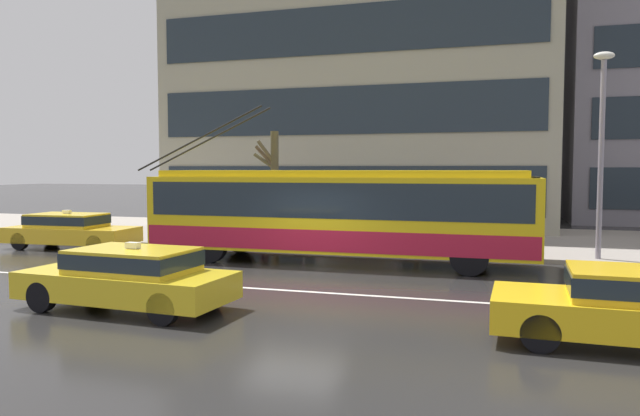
{
  "coord_description": "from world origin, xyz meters",
  "views": [
    {
      "loc": [
        5.09,
        -14.29,
        2.89
      ],
      "look_at": [
        -0.34,
        3.52,
        1.65
      ],
      "focal_mm": 33.32,
      "sensor_mm": 36.0,
      "label": 1
    }
  ],
  "objects_px": {
    "bus_shelter": "(354,192)",
    "street_lamp": "(602,136)",
    "pedestrian_at_shelter": "(417,220)",
    "pedestrian_approaching_curb": "(266,203)",
    "taxi_queued_behind_bus": "(70,229)",
    "taxi_oncoming_near": "(129,276)",
    "street_tree_bare": "(274,183)",
    "trolleybus": "(338,212)"
  },
  "relations": [
    {
      "from": "bus_shelter",
      "to": "street_lamp",
      "type": "xyz_separation_m",
      "value": [
        8.01,
        -1.42,
        1.83
      ]
    },
    {
      "from": "trolleybus",
      "to": "taxi_oncoming_near",
      "type": "xyz_separation_m",
      "value": [
        -2.51,
        -7.12,
        -0.87
      ]
    },
    {
      "from": "pedestrian_at_shelter",
      "to": "street_lamp",
      "type": "xyz_separation_m",
      "value": [
        5.63,
        -0.84,
        2.75
      ]
    },
    {
      "from": "pedestrian_at_shelter",
      "to": "pedestrian_approaching_curb",
      "type": "relative_size",
      "value": 0.86
    },
    {
      "from": "taxi_queued_behind_bus",
      "to": "street_tree_bare",
      "type": "bearing_deg",
      "value": 22.92
    },
    {
      "from": "taxi_queued_behind_bus",
      "to": "street_lamp",
      "type": "xyz_separation_m",
      "value": [
        17.81,
        1.87,
        3.16
      ]
    },
    {
      "from": "pedestrian_at_shelter",
      "to": "bus_shelter",
      "type": "bearing_deg",
      "value": 166.11
    },
    {
      "from": "bus_shelter",
      "to": "street_lamp",
      "type": "bearing_deg",
      "value": -10.09
    },
    {
      "from": "taxi_oncoming_near",
      "to": "street_lamp",
      "type": "bearing_deg",
      "value": 42.61
    },
    {
      "from": "taxi_queued_behind_bus",
      "to": "pedestrian_at_shelter",
      "type": "height_order",
      "value": "pedestrian_at_shelter"
    },
    {
      "from": "taxi_queued_behind_bus",
      "to": "trolleybus",
      "type": "bearing_deg",
      "value": -1.89
    },
    {
      "from": "taxi_queued_behind_bus",
      "to": "street_lamp",
      "type": "distance_m",
      "value": 18.18
    },
    {
      "from": "bus_shelter",
      "to": "street_lamp",
      "type": "distance_m",
      "value": 8.34
    },
    {
      "from": "taxi_queued_behind_bus",
      "to": "bus_shelter",
      "type": "bearing_deg",
      "value": 18.61
    },
    {
      "from": "taxi_oncoming_near",
      "to": "pedestrian_at_shelter",
      "type": "height_order",
      "value": "pedestrian_at_shelter"
    },
    {
      "from": "pedestrian_approaching_curb",
      "to": "pedestrian_at_shelter",
      "type": "bearing_deg",
      "value": 7.21
    },
    {
      "from": "bus_shelter",
      "to": "pedestrian_approaching_curb",
      "type": "height_order",
      "value": "bus_shelter"
    },
    {
      "from": "bus_shelter",
      "to": "pedestrian_approaching_curb",
      "type": "distance_m",
      "value": 3.24
    },
    {
      "from": "street_lamp",
      "to": "street_tree_bare",
      "type": "bearing_deg",
      "value": 174.82
    },
    {
      "from": "trolleybus",
      "to": "taxi_queued_behind_bus",
      "type": "distance_m",
      "value": 10.21
    },
    {
      "from": "bus_shelter",
      "to": "street_tree_bare",
      "type": "distance_m",
      "value": 3.05
    },
    {
      "from": "taxi_queued_behind_bus",
      "to": "bus_shelter",
      "type": "relative_size",
      "value": 1.32
    },
    {
      "from": "bus_shelter",
      "to": "street_lamp",
      "type": "height_order",
      "value": "street_lamp"
    },
    {
      "from": "street_tree_bare",
      "to": "pedestrian_at_shelter",
      "type": "bearing_deg",
      "value": -1.73
    },
    {
      "from": "taxi_queued_behind_bus",
      "to": "pedestrian_at_shelter",
      "type": "relative_size",
      "value": 2.88
    },
    {
      "from": "taxi_queued_behind_bus",
      "to": "taxi_oncoming_near",
      "type": "bearing_deg",
      "value": -44.23
    },
    {
      "from": "pedestrian_at_shelter",
      "to": "street_tree_bare",
      "type": "height_order",
      "value": "street_tree_bare"
    },
    {
      "from": "bus_shelter",
      "to": "street_lamp",
      "type": "relative_size",
      "value": 0.58
    },
    {
      "from": "taxi_oncoming_near",
      "to": "pedestrian_approaching_curb",
      "type": "relative_size",
      "value": 2.35
    },
    {
      "from": "trolleybus",
      "to": "pedestrian_at_shelter",
      "type": "distance_m",
      "value": 3.68
    },
    {
      "from": "taxi_queued_behind_bus",
      "to": "pedestrian_approaching_curb",
      "type": "height_order",
      "value": "pedestrian_approaching_curb"
    },
    {
      "from": "taxi_oncoming_near",
      "to": "taxi_queued_behind_bus",
      "type": "distance_m",
      "value": 10.69
    },
    {
      "from": "taxi_queued_behind_bus",
      "to": "bus_shelter",
      "type": "distance_m",
      "value": 10.42
    },
    {
      "from": "street_lamp",
      "to": "trolleybus",
      "type": "bearing_deg",
      "value": -163.87
    },
    {
      "from": "taxi_oncoming_near",
      "to": "pedestrian_at_shelter",
      "type": "xyz_separation_m",
      "value": [
        4.51,
        10.17,
        0.41
      ]
    },
    {
      "from": "taxi_oncoming_near",
      "to": "street_lamp",
      "type": "height_order",
      "value": "street_lamp"
    },
    {
      "from": "pedestrian_at_shelter",
      "to": "taxi_oncoming_near",
      "type": "bearing_deg",
      "value": -113.94
    },
    {
      "from": "taxi_oncoming_near",
      "to": "trolleybus",
      "type": "bearing_deg",
      "value": 70.61
    },
    {
      "from": "trolleybus",
      "to": "street_tree_bare",
      "type": "bearing_deg",
      "value": 136.49
    },
    {
      "from": "trolleybus",
      "to": "street_tree_bare",
      "type": "distance_m",
      "value": 4.72
    },
    {
      "from": "taxi_queued_behind_bus",
      "to": "street_tree_bare",
      "type": "distance_m",
      "value": 7.56
    },
    {
      "from": "bus_shelter",
      "to": "pedestrian_approaching_curb",
      "type": "bearing_deg",
      "value": -156.87
    }
  ]
}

